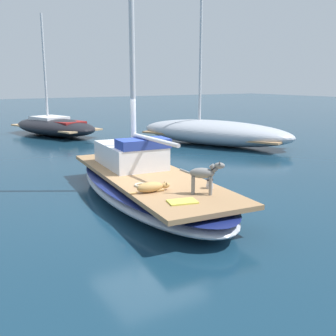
# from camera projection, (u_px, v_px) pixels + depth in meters

# --- Properties ---
(ground_plane) EXTENTS (120.00, 120.00, 0.00)m
(ground_plane) POSITION_uv_depth(u_px,v_px,m) (148.00, 199.00, 10.23)
(ground_plane) COLOR #143347
(sailboat_main) EXTENTS (3.22, 7.45, 0.66)m
(sailboat_main) POSITION_uv_depth(u_px,v_px,m) (147.00, 187.00, 10.16)
(sailboat_main) COLOR #B2B7C1
(sailboat_main) RESTS_ON ground
(mast_main) EXTENTS (0.14, 2.27, 7.74)m
(mast_main) POSITION_uv_depth(u_px,v_px,m) (134.00, 32.00, 10.01)
(mast_main) COLOR silver
(mast_main) RESTS_ON sailboat_main
(cabin_house) EXTENTS (1.61, 2.35, 0.84)m
(cabin_house) POSITION_uv_depth(u_px,v_px,m) (131.00, 154.00, 11.00)
(cabin_house) COLOR silver
(cabin_house) RESTS_ON sailboat_main
(dog_grey) EXTENTS (0.78, 0.66, 0.70)m
(dog_grey) POSITION_uv_depth(u_px,v_px,m) (204.00, 174.00, 8.26)
(dog_grey) COLOR gray
(dog_grey) RESTS_ON sailboat_main
(dog_tan) EXTENTS (0.95, 0.29, 0.22)m
(dog_tan) POSITION_uv_depth(u_px,v_px,m) (152.00, 187.00, 8.48)
(dog_tan) COLOR tan
(dog_tan) RESTS_ON sailboat_main
(deck_winch) EXTENTS (0.16, 0.16, 0.21)m
(deck_winch) POSITION_uv_depth(u_px,v_px,m) (210.00, 184.00, 8.77)
(deck_winch) COLOR #B7B7BC
(deck_winch) RESTS_ON sailboat_main
(coiled_rope) EXTENTS (0.32, 0.32, 0.04)m
(coiled_rope) POSITION_uv_depth(u_px,v_px,m) (141.00, 185.00, 8.97)
(coiled_rope) COLOR beige
(coiled_rope) RESTS_ON sailboat_main
(deck_towel) EXTENTS (0.63, 0.49, 0.03)m
(deck_towel) POSITION_uv_depth(u_px,v_px,m) (182.00, 202.00, 7.77)
(deck_towel) COLOR #D8D14C
(deck_towel) RESTS_ON sailboat_main
(moored_boat_far_astern) EXTENTS (4.40, 6.74, 6.45)m
(moored_boat_far_astern) POSITION_uv_depth(u_px,v_px,m) (55.00, 126.00, 22.01)
(moored_boat_far_astern) COLOR black
(moored_boat_far_astern) RESTS_ON ground
(moored_boat_starboard_side) EXTENTS (5.45, 8.04, 8.35)m
(moored_boat_starboard_side) POSITION_uv_depth(u_px,v_px,m) (214.00, 132.00, 18.76)
(moored_boat_starboard_side) COLOR #B2B7C1
(moored_boat_starboard_side) RESTS_ON ground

